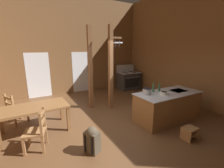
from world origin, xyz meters
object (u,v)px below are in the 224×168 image
object	(u,v)px
backpack	(92,139)
mixing_bowl_on_counter	(164,93)
ladderback_chair_near_window	(37,131)
ladderback_chair_by_post	(15,109)
bottle_tall_on_counter	(153,88)
kitchen_island	(167,106)
step_stool	(189,132)
bottle_short_on_counter	(159,88)
stove_range	(129,80)
dining_table	(34,110)
stockpot_on_counter	(147,91)

from	to	relation	value
backpack	mixing_bowl_on_counter	distance (m)	2.51
ladderback_chair_near_window	backpack	size ratio (longest dim) A/B	1.59
ladderback_chair_by_post	bottle_tall_on_counter	size ratio (longest dim) A/B	2.81
ladderback_chair_near_window	backpack	world-z (taller)	ladderback_chair_near_window
kitchen_island	ladderback_chair_near_window	size ratio (longest dim) A/B	2.27
bottle_tall_on_counter	kitchen_island	bearing A→B (deg)	-36.97
mixing_bowl_on_counter	kitchen_island	bearing A→B (deg)	13.98
backpack	bottle_tall_on_counter	world-z (taller)	bottle_tall_on_counter
step_stool	ladderback_chair_near_window	distance (m)	3.68
step_stool	backpack	distance (m)	2.46
bottle_tall_on_counter	bottle_short_on_counter	distance (m)	0.23
kitchen_island	step_stool	world-z (taller)	kitchen_island
stove_range	bottle_short_on_counter	xyz separation A→B (m)	(-1.30, -3.49, 0.54)
kitchen_island	bottle_short_on_counter	xyz separation A→B (m)	(-0.14, 0.25, 0.57)
stove_range	ladderback_chair_by_post	bearing A→B (deg)	-162.89
ladderback_chair_by_post	stove_range	bearing A→B (deg)	17.11
dining_table	bottle_tall_on_counter	world-z (taller)	bottle_tall_on_counter
backpack	stove_range	bearing A→B (deg)	46.30
step_stool	kitchen_island	bearing A→B (deg)	70.96
mixing_bowl_on_counter	step_stool	bearing A→B (deg)	-94.67
ladderback_chair_by_post	stockpot_on_counter	bearing A→B (deg)	-28.40
stove_range	ladderback_chair_near_window	distance (m)	5.93
step_stool	dining_table	size ratio (longest dim) A/B	0.22
stockpot_on_counter	bottle_tall_on_counter	bearing A→B (deg)	14.21
kitchen_island	bottle_short_on_counter	distance (m)	0.64
kitchen_island	step_stool	xyz separation A→B (m)	(-0.36, -1.05, -0.27)
stockpot_on_counter	mixing_bowl_on_counter	xyz separation A→B (m)	(0.44, -0.26, -0.05)
stove_range	ladderback_chair_near_window	xyz separation A→B (m)	(-4.89, -3.34, -0.03)
bottle_tall_on_counter	step_stool	bearing A→B (deg)	-89.61
stove_range	stockpot_on_counter	xyz separation A→B (m)	(-1.88, -3.54, 0.51)
ladderback_chair_near_window	bottle_tall_on_counter	xyz separation A→B (m)	(3.36, -0.11, 0.58)
ladderback_chair_near_window	dining_table	bearing A→B (deg)	89.55
ladderback_chair_near_window	ladderback_chair_by_post	distance (m)	1.76
stove_range	ladderback_chair_near_window	world-z (taller)	stove_range
step_stool	stockpot_on_counter	distance (m)	1.53
ladderback_chair_near_window	bottle_tall_on_counter	size ratio (longest dim) A/B	2.81
bottle_short_on_counter	bottle_tall_on_counter	bearing A→B (deg)	171.78
dining_table	bottle_tall_on_counter	size ratio (longest dim) A/B	5.10
backpack	ladderback_chair_by_post	bearing A→B (deg)	122.36
step_stool	bottle_short_on_counter	xyz separation A→B (m)	(0.22, 1.30, 0.84)
ladderback_chair_near_window	mixing_bowl_on_counter	bearing A→B (deg)	-7.62
backpack	kitchen_island	bearing A→B (deg)	6.41
stove_range	dining_table	size ratio (longest dim) A/B	0.76
stockpot_on_counter	backpack	bearing A→B (deg)	-165.97
kitchen_island	stockpot_on_counter	distance (m)	0.92
dining_table	bottle_short_on_counter	bearing A→B (deg)	-15.30
mixing_bowl_on_counter	bottle_tall_on_counter	xyz separation A→B (m)	(-0.09, 0.35, 0.09)
ladderback_chair_by_post	bottle_short_on_counter	xyz separation A→B (m)	(4.07, -1.84, 0.57)
stove_range	ladderback_chair_near_window	size ratio (longest dim) A/B	1.39
stove_range	step_stool	world-z (taller)	stove_range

